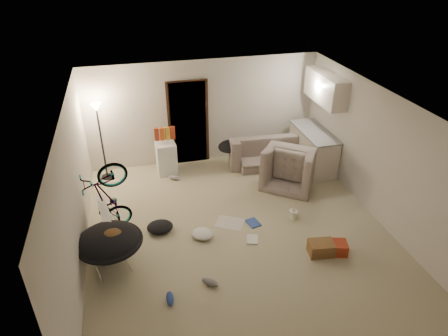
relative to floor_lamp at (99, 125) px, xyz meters
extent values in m
cube|color=#B1A988|center=(2.40, -2.65, -1.32)|extent=(5.50, 6.00, 0.02)
cube|color=white|center=(2.40, -2.65, 1.20)|extent=(5.50, 6.00, 0.02)
cube|color=beige|center=(2.40, 0.36, -0.06)|extent=(5.50, 0.02, 2.50)
cube|color=beige|center=(2.40, -5.66, -0.06)|extent=(5.50, 0.02, 2.50)
cube|color=beige|center=(-0.36, -2.65, -0.06)|extent=(0.02, 6.00, 2.50)
cube|color=beige|center=(5.16, -2.65, -0.06)|extent=(0.02, 6.00, 2.50)
cube|color=black|center=(2.00, 0.32, -0.29)|extent=(0.85, 0.10, 2.04)
cube|color=#382013|center=(2.00, 0.29, -0.29)|extent=(0.97, 0.04, 2.10)
cylinder|color=black|center=(0.00, 0.00, -1.29)|extent=(0.28, 0.28, 0.03)
cylinder|color=black|center=(0.00, 0.00, -0.46)|extent=(0.04, 0.04, 1.70)
cone|color=#FFE0A5|center=(0.00, 0.00, 0.41)|extent=(0.24, 0.24, 0.18)
cube|color=beige|center=(4.83, -0.65, -0.87)|extent=(0.60, 1.50, 0.88)
cube|color=gray|center=(4.83, -0.65, -0.41)|extent=(0.64, 1.54, 0.04)
cube|color=beige|center=(4.96, -0.65, 0.64)|extent=(0.38, 1.40, 0.65)
imported|color=#384038|center=(3.84, -0.20, -1.02)|extent=(1.98, 0.87, 0.57)
imported|color=#384038|center=(4.06, -1.22, -0.95)|extent=(1.45, 1.42, 0.71)
imported|color=black|center=(0.10, -2.07, -0.90)|extent=(1.62, 0.88, 0.89)
cube|color=white|center=(1.38, -0.10, -0.93)|extent=(0.47, 0.47, 0.75)
cube|color=#A13018|center=(1.21, -0.10, -0.31)|extent=(0.10, 0.07, 0.30)
cube|color=#CB5219|center=(1.33, -0.10, -0.31)|extent=(0.11, 0.08, 0.30)
cube|color=gold|center=(1.45, -0.10, -0.31)|extent=(0.11, 0.09, 0.30)
cube|color=#A13018|center=(1.57, -0.10, -0.31)|extent=(0.12, 0.10, 0.30)
cylinder|color=silver|center=(0.10, -3.07, -1.06)|extent=(0.72, 0.72, 0.50)
ellipsoid|color=black|center=(0.10, -3.07, -0.75)|extent=(1.01, 1.01, 0.42)
torus|color=black|center=(0.10, -3.07, -0.75)|extent=(1.08, 1.08, 0.08)
ellipsoid|color=brown|center=(0.15, -3.10, -0.64)|extent=(0.51, 0.44, 0.22)
ellipsoid|color=black|center=(2.89, -0.20, -0.77)|extent=(0.62, 0.53, 0.28)
cube|color=silver|center=(0.10, -2.38, -0.95)|extent=(0.47, 1.13, 0.73)
cube|color=brown|center=(3.63, -3.62, -1.18)|extent=(0.47, 0.37, 0.25)
cube|color=#A13018|center=(3.89, -3.66, -1.20)|extent=(0.45, 0.38, 0.22)
cylinder|color=beige|center=(3.57, -2.52, -1.22)|extent=(0.17, 0.17, 0.17)
cone|color=beige|center=(3.57, -2.52, -1.10)|extent=(0.09, 0.09, 0.07)
cube|color=beige|center=(2.31, -2.38, -1.30)|extent=(0.66, 0.61, 0.01)
cube|color=#294394|center=(2.75, -2.51, -1.29)|extent=(0.27, 0.33, 0.03)
cube|color=silver|center=(2.58, -2.97, -1.29)|extent=(0.28, 0.32, 0.02)
ellipsoid|color=slate|center=(1.50, -0.50, -1.25)|extent=(0.31, 0.25, 0.11)
ellipsoid|color=#294394|center=(0.93, -4.03, -1.25)|extent=(0.13, 0.29, 0.10)
ellipsoid|color=slate|center=(1.59, -3.86, -1.25)|extent=(0.30, 0.28, 0.11)
ellipsoid|color=black|center=(0.97, -2.27, -1.23)|extent=(0.52, 0.45, 0.16)
ellipsoid|color=black|center=(3.37, -0.10, -1.24)|extent=(0.59, 0.57, 0.14)
ellipsoid|color=silver|center=(1.71, -2.65, -1.24)|extent=(0.54, 0.53, 0.13)
camera|label=1|loc=(0.67, -8.39, 3.48)|focal=32.00mm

